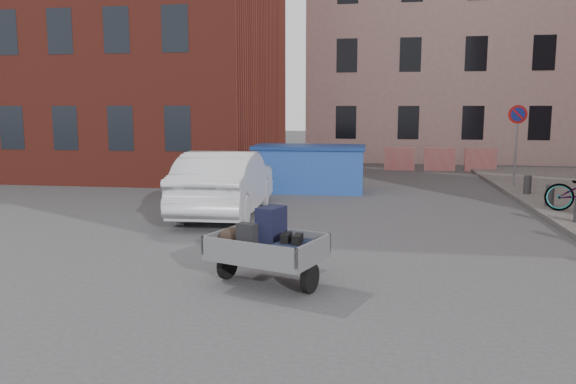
# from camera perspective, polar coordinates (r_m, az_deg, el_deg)

# --- Properties ---
(ground) EXTENTS (120.00, 120.00, 0.00)m
(ground) POSITION_cam_1_polar(r_m,az_deg,el_deg) (10.25, 0.38, -6.46)
(ground) COLOR #38383A
(ground) RESTS_ON ground
(building_brick) EXTENTS (12.00, 10.00, 14.00)m
(building_brick) POSITION_cam_1_polar(r_m,az_deg,el_deg) (25.46, -16.35, 17.95)
(building_brick) COLOR #591E16
(building_brick) RESTS_ON ground
(building_pink) EXTENTS (16.00, 8.00, 14.00)m
(building_pink) POSITION_cam_1_polar(r_m,az_deg,el_deg) (32.42, 17.51, 15.76)
(building_pink) COLOR #BB998F
(building_pink) RESTS_ON ground
(far_building) EXTENTS (6.00, 6.00, 8.00)m
(far_building) POSITION_cam_1_polar(r_m,az_deg,el_deg) (38.39, -25.51, 9.63)
(far_building) COLOR maroon
(far_building) RESTS_ON ground
(no_parking_sign) EXTENTS (0.60, 0.09, 2.65)m
(no_parking_sign) POSITION_cam_1_polar(r_m,az_deg,el_deg) (19.82, 22.24, 6.00)
(no_parking_sign) COLOR gray
(no_parking_sign) RESTS_ON sidewalk
(barriers) EXTENTS (4.70, 0.18, 1.00)m
(barriers) POSITION_cam_1_polar(r_m,az_deg,el_deg) (25.04, 15.14, 3.22)
(barriers) COLOR red
(barriers) RESTS_ON ground
(trailer) EXTENTS (1.88, 1.98, 1.20)m
(trailer) POSITION_cam_1_polar(r_m,az_deg,el_deg) (8.41, -2.24, -5.50)
(trailer) COLOR black
(trailer) RESTS_ON ground
(dumpster) EXTENTS (3.58, 1.89, 1.49)m
(dumpster) POSITION_cam_1_polar(r_m,az_deg,el_deg) (18.12, 2.19, 2.43)
(dumpster) COLOR navy
(dumpster) RESTS_ON ground
(silver_car) EXTENTS (1.90, 4.95, 1.61)m
(silver_car) POSITION_cam_1_polar(r_m,az_deg,el_deg) (14.20, -6.34, 0.96)
(silver_car) COLOR #B8BAC0
(silver_car) RESTS_ON ground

